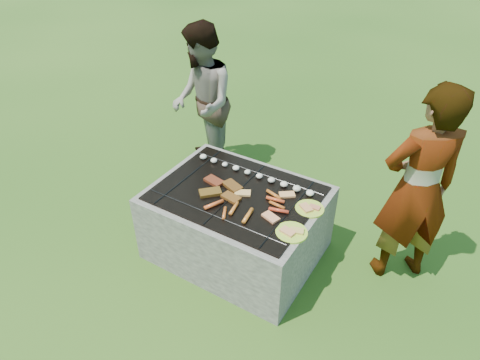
% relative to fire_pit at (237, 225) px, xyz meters
% --- Properties ---
extents(lawn, '(60.00, 60.00, 0.00)m').
position_rel_fire_pit_xyz_m(lawn, '(0.00, 0.00, -0.28)').
color(lawn, '#204812').
rests_on(lawn, ground).
extents(fire_pit, '(1.30, 1.00, 0.62)m').
position_rel_fire_pit_xyz_m(fire_pit, '(0.00, 0.00, 0.00)').
color(fire_pit, gray).
rests_on(fire_pit, ground).
extents(mushrooms, '(1.06, 0.06, 0.04)m').
position_rel_fire_pit_xyz_m(mushrooms, '(0.03, 0.26, 0.35)').
color(mushrooms, beige).
rests_on(mushrooms, fire_pit).
extents(pork_slabs, '(0.39, 0.32, 0.02)m').
position_rel_fire_pit_xyz_m(pork_slabs, '(-0.12, -0.03, 0.34)').
color(pork_slabs, '#97391B').
rests_on(pork_slabs, fire_pit).
extents(sausages, '(0.56, 0.48, 0.03)m').
position_rel_fire_pit_xyz_m(sausages, '(0.19, -0.10, 0.34)').
color(sausages, '#C46620').
rests_on(sausages, fire_pit).
extents(bread_on_grate, '(0.46, 0.42, 0.02)m').
position_rel_fire_pit_xyz_m(bread_on_grate, '(0.25, 0.01, 0.34)').
color(bread_on_grate, tan).
rests_on(bread_on_grate, fire_pit).
extents(plate_far, '(0.24, 0.24, 0.03)m').
position_rel_fire_pit_xyz_m(plate_far, '(0.56, 0.12, 0.33)').
color(plate_far, yellow).
rests_on(plate_far, fire_pit).
extents(plate_near, '(0.26, 0.26, 0.03)m').
position_rel_fire_pit_xyz_m(plate_near, '(0.56, -0.19, 0.33)').
color(plate_near, yellow).
rests_on(plate_near, fire_pit).
extents(cook, '(0.69, 0.67, 1.60)m').
position_rel_fire_pit_xyz_m(cook, '(1.20, 0.49, 0.52)').
color(cook, '#A09686').
rests_on(cook, ground).
extents(bystander, '(0.94, 0.95, 1.55)m').
position_rel_fire_pit_xyz_m(bystander, '(-0.96, 0.90, 0.49)').
color(bystander, gray).
rests_on(bystander, ground).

